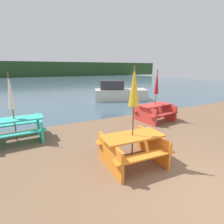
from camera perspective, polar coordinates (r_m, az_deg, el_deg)
The scene contains 10 objects.
ground_plane at distance 4.08m, azimuth 31.12°, elevation -23.91°, with size 60.00×60.00×0.00m, color brown.
water at distance 32.59m, azimuth -22.09°, elevation 9.04°, with size 60.00×50.00×0.00m.
far_treeline at distance 52.46m, azimuth -24.46°, elevation 12.61°, with size 80.00×1.60×4.00m.
picnic_table_orange at distance 4.54m, azimuth 6.62°, elevation -11.08°, with size 1.60×1.45×0.75m.
picnic_table_red at distance 8.29m, azimuth 13.86°, elevation 0.37°, with size 1.72×1.54×0.77m.
picnic_table_teal at distance 6.64m, azimuth -29.01°, elevation -4.46°, with size 1.81×1.45×0.77m.
umbrella_crimson at distance 8.09m, azimuth 14.40°, elevation 9.19°, with size 0.20×0.20×2.30m.
umbrella_white at distance 6.39m, azimuth -30.30°, elevation 5.74°, with size 0.21×0.21×2.26m.
umbrella_gold at distance 4.13m, azimuth 7.21°, elevation 7.88°, with size 0.25×0.25×2.44m.
boat at distance 13.17m, azimuth 2.31°, elevation 6.28°, with size 4.11×2.86×1.49m.
Camera 1 is at (-2.94, -1.52, 2.39)m, focal length 28.00 mm.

